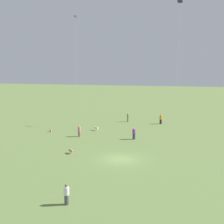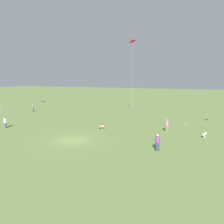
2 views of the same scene
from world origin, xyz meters
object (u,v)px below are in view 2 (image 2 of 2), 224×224
Objects in this scene: person_5 at (157,143)px; kite_2 at (132,44)px; person_3 at (167,126)px; person_2 at (5,123)px; dog_1 at (102,127)px; person_1 at (33,108)px; picnic_bag_1 at (186,123)px; dog_0 at (205,134)px.

kite_2 reaches higher than person_5.
person_5 is at bearing 72.40° from person_3.
kite_2 reaches higher than person_2.
person_2 is 13.89m from dog_1.
person_3 is 2.28× the size of dog_1.
person_1 reaches higher than dog_1.
person_5 is (-22.02, 1.80, 0.01)m from person_2.
kite_2 is 17.87m from dog_1.
person_1 is 1.01× the size of person_3.
dog_1 is at bearing 111.84° from person_5.
dog_1 is at bearing 67.30° from kite_2.
picnic_bag_1 is at bearing -97.50° from dog_1.
kite_2 is at bearing 161.28° from dog_0.
person_3 is (-21.85, -6.40, -0.00)m from person_2.
person_3 is 4.47× the size of picnic_bag_1.
person_2 is at bearing -13.65° from person_1.
person_2 is 0.99× the size of person_3.
dog_0 is at bearing 110.60° from picnic_bag_1.
dog_0 is 2.07× the size of picnic_bag_1.
kite_2 reaches higher than person_3.
dog_0 is at bearing 146.07° from person_3.
dog_0 is 13.44m from dog_1.
person_5 is 8.29m from dog_0.
person_3 is 0.99× the size of person_5.
dog_1 is 1.96× the size of picnic_bag_1.
picnic_bag_1 is (2.56, -6.80, -0.24)m from dog_0.
person_1 is 1.01× the size of person_2.
person_1 is 24.30m from kite_2.
person_5 reaches higher than person_2.
dog_0 is (-4.53, -6.93, -0.40)m from person_5.
person_1 is 0.12× the size of kite_2.
person_3 is at bearing 35.68° from person_1.
dog_0 reaches higher than dog_1.
kite_2 is (8.19, -18.70, 12.38)m from person_5.
dog_0 reaches higher than picnic_bag_1.
person_2 is at bearing 31.24° from kite_2.
dog_0 is at bearing 35.50° from person_1.
person_5 is at bearing 18.41° from person_2.
picnic_bag_1 is (-24.00, -11.93, -0.63)m from person_2.
kite_2 reaches higher than person_1.
person_2 is 22.09m from person_5.
person_3 is 0.12× the size of kite_2.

